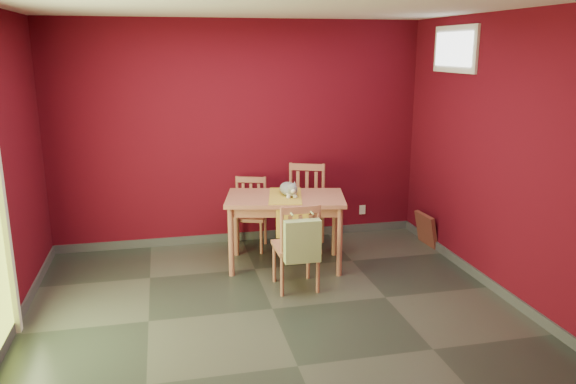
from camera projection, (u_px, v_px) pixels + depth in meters
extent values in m
plane|color=#2D342D|center=(272.00, 309.00, 5.23)|extent=(4.50, 4.50, 0.00)
plane|color=#510814|center=(240.00, 134.00, 6.79)|extent=(4.50, 0.00, 4.50)
plane|color=#510814|center=(343.00, 242.00, 3.01)|extent=(4.50, 0.00, 4.50)
plane|color=#510814|center=(502.00, 157.00, 5.38)|extent=(0.00, 4.00, 4.00)
plane|color=white|center=(270.00, 5.00, 4.56)|extent=(4.50, 4.50, 0.00)
cube|color=#3F4244|center=(242.00, 236.00, 7.10)|extent=(4.50, 0.02, 0.10)
cube|color=#3F4244|center=(13.00, 330.00, 4.74)|extent=(0.03, 4.00, 0.10)
cube|color=#3F4244|center=(488.00, 283.00, 5.69)|extent=(0.03, 4.00, 0.10)
cube|color=white|center=(3.00, 212.00, 4.56)|extent=(0.06, 0.08, 2.13)
cube|color=white|center=(455.00, 49.00, 6.07)|extent=(0.03, 0.90, 0.50)
cube|color=white|center=(453.00, 49.00, 6.06)|extent=(0.02, 0.76, 0.36)
cube|color=silver|center=(362.00, 210.00, 7.38)|extent=(0.08, 0.02, 0.12)
cube|color=#A9644F|center=(285.00, 198.00, 6.11)|extent=(1.40, 1.00, 0.04)
cube|color=#A9644F|center=(285.00, 205.00, 6.13)|extent=(1.25, 0.85, 0.11)
cylinder|color=#A9644F|center=(231.00, 242.00, 5.91)|extent=(0.06, 0.06, 0.75)
cylinder|color=#A9644F|center=(236.00, 224.00, 6.50)|extent=(0.06, 0.06, 0.75)
cylinder|color=#A9644F|center=(340.00, 242.00, 5.91)|extent=(0.06, 0.06, 0.75)
cylinder|color=#A9644F|center=(335.00, 224.00, 6.51)|extent=(0.06, 0.06, 0.75)
cube|color=gold|center=(285.00, 196.00, 6.10)|extent=(0.50, 0.78, 0.01)
cube|color=gold|center=(293.00, 222.00, 5.80)|extent=(0.34, 0.08, 0.36)
cube|color=#A9644F|center=(249.00, 216.00, 6.72)|extent=(0.51, 0.51, 0.04)
cylinder|color=#A9644F|center=(233.00, 237.00, 6.62)|extent=(0.03, 0.03, 0.39)
cylinder|color=#A9644F|center=(238.00, 228.00, 6.95)|extent=(0.03, 0.03, 0.39)
cylinder|color=#A9644F|center=(261.00, 238.00, 6.59)|extent=(0.03, 0.03, 0.39)
cylinder|color=#A9644F|center=(265.00, 229.00, 6.92)|extent=(0.03, 0.03, 0.39)
cylinder|color=#A9644F|center=(237.00, 193.00, 6.84)|extent=(0.03, 0.03, 0.43)
cylinder|color=#A9644F|center=(265.00, 194.00, 6.81)|extent=(0.03, 0.03, 0.43)
cube|color=#A9644F|center=(251.00, 180.00, 6.78)|extent=(0.35, 0.15, 0.07)
cube|color=#A9644F|center=(243.00, 197.00, 6.84)|extent=(0.04, 0.03, 0.33)
cube|color=#A9644F|center=(251.00, 197.00, 6.84)|extent=(0.04, 0.03, 0.33)
cube|color=#A9644F|center=(259.00, 197.00, 6.83)|extent=(0.04, 0.03, 0.33)
cube|color=#A9644F|center=(305.00, 209.00, 6.74)|extent=(0.61, 0.61, 0.04)
cylinder|color=#A9644F|center=(286.00, 234.00, 6.64)|extent=(0.04, 0.04, 0.46)
cylinder|color=#A9644F|center=(291.00, 224.00, 7.03)|extent=(0.04, 0.04, 0.46)
cylinder|color=#A9644F|center=(320.00, 235.00, 6.58)|extent=(0.04, 0.04, 0.46)
cylinder|color=#A9644F|center=(323.00, 225.00, 6.97)|extent=(0.04, 0.04, 0.46)
cylinder|color=#A9644F|center=(291.00, 183.00, 6.90)|extent=(0.04, 0.04, 0.50)
cylinder|color=#A9644F|center=(323.00, 184.00, 6.84)|extent=(0.04, 0.04, 0.50)
cube|color=#A9644F|center=(307.00, 167.00, 6.82)|extent=(0.41, 0.19, 0.08)
cube|color=#A9644F|center=(298.00, 187.00, 6.89)|extent=(0.04, 0.03, 0.39)
cube|color=#A9644F|center=(307.00, 187.00, 6.88)|extent=(0.04, 0.03, 0.39)
cube|color=#A9644F|center=(316.00, 187.00, 6.86)|extent=(0.04, 0.03, 0.39)
cube|color=#A9644F|center=(296.00, 247.00, 5.61)|extent=(0.43, 0.43, 0.04)
cylinder|color=#A9644F|center=(308.00, 260.00, 5.88)|extent=(0.04, 0.04, 0.41)
cylinder|color=#A9644F|center=(318.00, 273.00, 5.53)|extent=(0.04, 0.04, 0.41)
cylinder|color=#A9644F|center=(274.00, 263.00, 5.79)|extent=(0.04, 0.04, 0.41)
cylinder|color=#A9644F|center=(282.00, 276.00, 5.45)|extent=(0.04, 0.04, 0.41)
cylinder|color=#A9644F|center=(319.00, 227.00, 5.42)|extent=(0.04, 0.04, 0.45)
cylinder|color=#A9644F|center=(282.00, 230.00, 5.33)|extent=(0.04, 0.04, 0.45)
cube|color=#A9644F|center=(301.00, 210.00, 5.33)|extent=(0.38, 0.04, 0.07)
cube|color=#A9644F|center=(311.00, 232.00, 5.41)|extent=(0.04, 0.02, 0.35)
cube|color=#A9644F|center=(300.00, 233.00, 5.39)|extent=(0.04, 0.02, 0.35)
cube|color=#A9644F|center=(290.00, 233.00, 5.36)|extent=(0.04, 0.02, 0.35)
cube|color=#97AB6D|center=(302.00, 241.00, 5.32)|extent=(0.35, 0.11, 0.41)
cylinder|color=#97AB6D|center=(291.00, 213.00, 5.29)|extent=(0.02, 0.17, 0.02)
cylinder|color=#97AB6D|center=(311.00, 212.00, 5.34)|extent=(0.02, 0.17, 0.02)
cube|color=brown|center=(426.00, 229.00, 6.90)|extent=(0.16, 0.41, 0.40)
cube|color=black|center=(426.00, 229.00, 6.89)|extent=(0.11, 0.28, 0.28)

